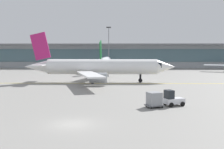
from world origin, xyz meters
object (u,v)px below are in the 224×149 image
object	(u,v)px
apron_light_mast_1	(109,46)
gate_airplane_1	(104,62)
cargo_dolly_lead	(154,99)
baggage_tug	(172,99)
taxiing_regional_jet	(100,67)

from	to	relation	value
apron_light_mast_1	gate_airplane_1	bearing A→B (deg)	-94.61
cargo_dolly_lead	apron_light_mast_1	world-z (taller)	apron_light_mast_1
baggage_tug	apron_light_mast_1	bearing A→B (deg)	76.13
taxiing_regional_jet	baggage_tug	world-z (taller)	taxiing_regional_jet
taxiing_regional_jet	baggage_tug	distance (m)	28.39
cargo_dolly_lead	taxiing_regional_jet	bearing A→B (deg)	85.18
gate_airplane_1	taxiing_regional_jet	size ratio (longest dim) A/B	0.90
taxiing_regional_jet	apron_light_mast_1	xyz separation A→B (m)	(0.43, 46.09, 5.33)
taxiing_regional_jet	apron_light_mast_1	bearing A→B (deg)	89.37
baggage_tug	gate_airplane_1	bearing A→B (deg)	78.90
gate_airplane_1	apron_light_mast_1	world-z (taller)	apron_light_mast_1
cargo_dolly_lead	apron_light_mast_1	distance (m)	74.01
baggage_tug	cargo_dolly_lead	distance (m)	2.70
cargo_dolly_lead	apron_light_mast_1	bearing A→B (deg)	74.09
taxiing_regional_jet	apron_light_mast_1	size ratio (longest dim) A/B	2.11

